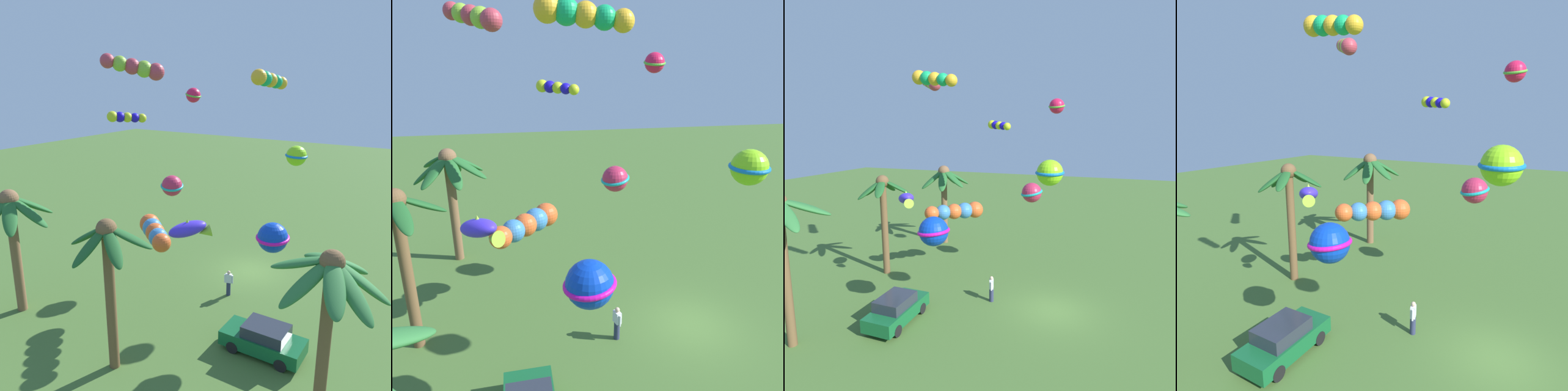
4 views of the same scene
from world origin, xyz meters
TOP-DOWN VIEW (x-y plane):
  - ground_plane at (0.00, 0.00)m, footprint 120.00×120.00m
  - palm_tree_0 at (-7.60, 11.25)m, footprint 4.20×4.26m
  - palm_tree_1 at (9.11, 11.27)m, footprint 4.37×4.45m
  - palm_tree_2 at (1.30, 12.16)m, footprint 3.84×3.66m
  - parked_car_0 at (-4.07, 7.71)m, footprint 3.92×1.77m
  - spectator_0 at (-0.14, 3.70)m, footprint 0.53×0.32m
  - kite_ball_0 at (-3.49, 5.69)m, footprint 1.68×1.69m
  - kite_ball_1 at (-2.61, 0.09)m, footprint 1.51×1.51m
  - kite_tube_2 at (2.29, 8.72)m, footprint 2.30×2.18m
  - kite_fish_3 at (-0.75, 8.96)m, footprint 2.06×1.90m
  - kite_tube_4 at (2.67, 7.17)m, footprint 3.46×3.19m
  - kite_ball_5 at (4.78, 2.45)m, footprint 2.10×2.10m
  - kite_tube_6 at (-2.97, 5.82)m, footprint 0.95×2.53m
  - kite_ball_7 at (4.11, 0.88)m, footprint 1.17×1.17m
  - kite_tube_8 at (6.01, 5.29)m, footprint 1.58×2.03m

SIDE VIEW (x-z plane):
  - ground_plane at x=0.00m, z-range 0.00..0.00m
  - parked_car_0 at x=-4.07m, z-range 0.00..1.51m
  - spectator_0 at x=-0.14m, z-range 0.02..1.61m
  - kite_tube_4 at x=2.67m, z-range 4.08..5.24m
  - kite_ball_0 at x=-3.49m, z-range 4.34..5.85m
  - palm_tree_2 at x=1.30m, z-range 1.65..8.75m
  - palm_tree_1 at x=9.11m, z-range 1.81..8.87m
  - palm_tree_0 at x=-7.60m, z-range 2.07..9.49m
  - kite_ball_5 at x=4.78m, z-range 5.22..6.58m
  - kite_fish_3 at x=-0.75m, z-range 5.52..6.56m
  - kite_ball_1 at x=-2.61m, z-range 7.62..8.82m
  - kite_tube_8 at x=6.01m, z-range 10.10..10.83m
  - kite_ball_7 at x=4.11m, z-range 11.14..12.08m
  - kite_tube_6 at x=-2.97m, z-range 12.13..13.03m
  - kite_tube_2 at x=2.29m, z-range 12.54..13.72m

